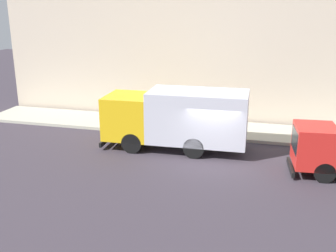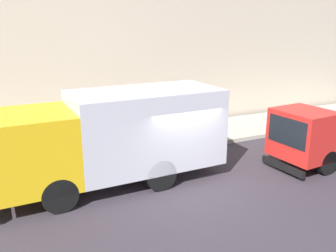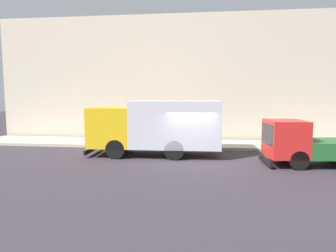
{
  "view_description": "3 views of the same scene",
  "coord_description": "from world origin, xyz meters",
  "views": [
    {
      "loc": [
        -17.61,
        -2.38,
        7.17
      ],
      "look_at": [
        0.95,
        2.42,
        1.25
      ],
      "focal_mm": 42.48,
      "sensor_mm": 36.0,
      "label": 1
    },
    {
      "loc": [
        -9.51,
        5.14,
        5.14
      ],
      "look_at": [
        1.5,
        0.0,
        1.66
      ],
      "focal_mm": 38.26,
      "sensor_mm": 36.0,
      "label": 2
    },
    {
      "loc": [
        -14.83,
        -0.57,
        3.41
      ],
      "look_at": [
        1.5,
        1.41,
        1.63
      ],
      "focal_mm": 31.29,
      "sensor_mm": 36.0,
      "label": 3
    }
  ],
  "objects": [
    {
      "name": "small_flatbed_truck",
      "position": [
        -0.31,
        -5.75,
        1.03
      ],
      "size": [
        2.42,
        5.56,
        2.19
      ],
      "rotation": [
        0.0,
        0.0,
        0.09
      ],
      "color": "red",
      "rests_on": "ground"
    },
    {
      "name": "building_facade",
      "position": [
        6.85,
        0.0,
        4.58
      ],
      "size": [
        0.5,
        30.0,
        9.16
      ],
      "primitive_type": "cube",
      "color": "beige",
      "rests_on": "ground"
    },
    {
      "name": "ground",
      "position": [
        0.0,
        0.0,
        0.0
      ],
      "size": [
        80.0,
        80.0,
        0.0
      ],
      "primitive_type": "plane",
      "color": "#38313A"
    },
    {
      "name": "traffic_cone_orange",
      "position": [
        3.53,
        5.22,
        0.54
      ],
      "size": [
        0.51,
        0.51,
        0.73
      ],
      "primitive_type": "cone",
      "color": "orange",
      "rests_on": "sidewalk"
    },
    {
      "name": "sidewalk",
      "position": [
        4.67,
        0.0,
        0.09
      ],
      "size": [
        3.35,
        30.0,
        0.18
      ],
      "primitive_type": "cube",
      "color": "#B2B09D",
      "rests_on": "ground"
    },
    {
      "name": "large_utility_truck",
      "position": [
        1.19,
        2.01,
        1.7
      ],
      "size": [
        2.72,
        7.36,
        3.06
      ],
      "rotation": [
        0.0,
        0.0,
        0.03
      ],
      "color": "yellow",
      "rests_on": "ground"
    }
  ]
}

